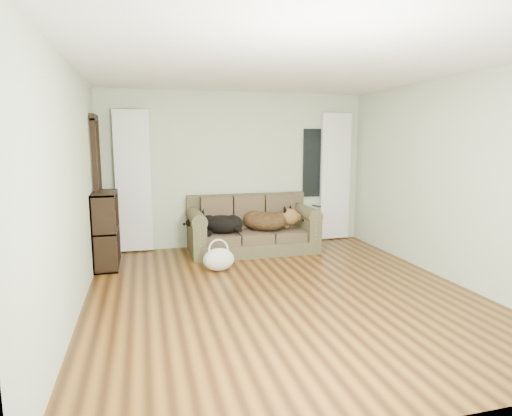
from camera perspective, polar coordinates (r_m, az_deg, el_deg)
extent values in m
plane|color=#371F0E|center=(5.22, 3.44, -11.22)|extent=(5.00, 5.00, 0.00)
plane|color=white|center=(4.96, 3.74, 18.26)|extent=(5.00, 5.00, 0.00)
cube|color=#B1C0A0|center=(7.32, -2.62, 5.10)|extent=(4.50, 0.04, 2.60)
cube|color=#B1C0A0|center=(4.72, -23.33, 2.16)|extent=(0.04, 5.00, 2.60)
cube|color=#B1C0A0|center=(6.02, 24.40, 3.43)|extent=(0.04, 5.00, 2.60)
cube|color=white|center=(7.09, -16.04, 3.41)|extent=(0.55, 0.08, 2.25)
cube|color=white|center=(7.84, 10.51, 4.12)|extent=(0.55, 0.08, 2.25)
cube|color=black|center=(7.73, 8.04, 5.97)|extent=(0.50, 0.03, 1.20)
cube|color=black|center=(6.76, -20.30, 2.09)|extent=(0.07, 0.60, 2.10)
cube|color=brown|center=(6.96, -0.46, -2.16)|extent=(2.04, 0.88, 0.83)
ellipsoid|color=black|center=(6.79, -4.89, -2.23)|extent=(0.83, 0.77, 0.29)
ellipsoid|color=black|center=(6.97, 1.53, -1.82)|extent=(0.92, 0.88, 0.33)
cube|color=black|center=(7.11, 8.05, 0.27)|extent=(0.10, 0.17, 0.02)
ellipsoid|color=beige|center=(6.02, -5.01, -6.84)|extent=(0.48, 0.39, 0.32)
cube|color=black|center=(6.51, -19.34, -3.03)|extent=(0.33, 0.87, 1.08)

